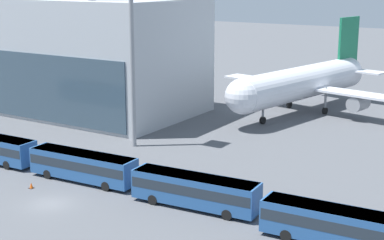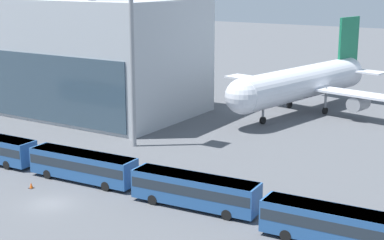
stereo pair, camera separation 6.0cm
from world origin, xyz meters
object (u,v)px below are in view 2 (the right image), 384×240
Objects in this scene: floodlight_mast at (131,20)px; shuttle_bus_4 at (338,224)px; airliner_at_gate_near at (14,60)px; shuttle_bus_2 at (83,165)px; traffic_cone_1 at (31,185)px; airliner_at_gate_far at (305,82)px; shuttle_bus_3 at (195,189)px.

shuttle_bus_4 is at bearing -24.38° from floodlight_mast.
airliner_at_gate_near is 62.73m from shuttle_bus_2.
floodlight_mast is at bearing 152.77° from shuttle_bus_4.
airliner_at_gate_far is at bearing 77.66° from traffic_cone_1.
airliner_at_gate_far reaches higher than shuttle_bus_4.
floodlight_mast reaches higher than shuttle_bus_4.
airliner_at_gate_near is at bearing 154.75° from floodlight_mast.
shuttle_bus_4 is at bearing 70.21° from airliner_at_gate_near.
shuttle_bus_3 is at bearing -37.66° from floodlight_mast.
floodlight_mast is (-31.88, 14.45, 14.33)m from shuttle_bus_4.
shuttle_bus_4 is at bearing 35.90° from airliner_at_gate_far.
floodlight_mast is 37.40× the size of traffic_cone_1.
airliner_at_gate_far is at bearing 102.98° from airliner_at_gate_near.
airliner_at_gate_far reaches higher than shuttle_bus_3.
airliner_at_gate_near is at bearing -70.92° from airliner_at_gate_far.
shuttle_bus_3 is (6.56, -44.24, -3.06)m from airliner_at_gate_far.
airliner_at_gate_near is at bearing 146.96° from shuttle_bus_3.
traffic_cone_1 is at bearing -1.12° from airliner_at_gate_far.
shuttle_bus_4 is at bearing -7.11° from shuttle_bus_3.
floodlight_mast is (-11.20, -30.53, 11.28)m from airliner_at_gate_far.
floodlight_mast reaches higher than traffic_cone_1.
airliner_at_gate_near is 1.66× the size of floodlight_mast.
shuttle_bus_3 is 0.55× the size of floodlight_mast.
airliner_at_gate_far reaches higher than traffic_cone_1.
airliner_at_gate_far is 2.82× the size of shuttle_bus_3.
shuttle_bus_3 is 20.62× the size of traffic_cone_1.
shuttle_bus_2 is at bearing 59.88° from airliner_at_gate_near.
floodlight_mast is (47.53, -22.42, 11.08)m from airliner_at_gate_near.
traffic_cone_1 is (48.06, -40.66, -4.81)m from airliner_at_gate_near.
airliner_at_gate_far is 58.05× the size of traffic_cone_1.
traffic_cone_1 is at bearing -88.33° from floodlight_mast.
airliner_at_gate_far is at bearing 69.86° from floodlight_mast.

